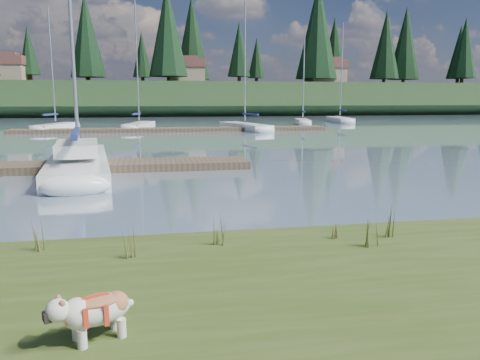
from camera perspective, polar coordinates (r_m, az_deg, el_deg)
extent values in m
plane|color=#7D92A7|center=(39.87, -10.96, 5.80)|extent=(200.00, 200.00, 0.00)
cube|color=#1D3318|center=(82.78, -10.90, 9.60)|extent=(200.00, 20.00, 5.00)
cylinder|color=silver|center=(5.08, -18.68, -17.87)|extent=(0.10, 0.10, 0.20)
cylinder|color=silver|center=(5.25, -19.29, -16.94)|extent=(0.10, 0.10, 0.20)
cylinder|color=silver|center=(5.18, -14.25, -17.07)|extent=(0.10, 0.10, 0.20)
cylinder|color=silver|center=(5.35, -15.01, -16.19)|extent=(0.10, 0.10, 0.20)
ellipsoid|color=silver|center=(5.12, -16.80, -14.91)|extent=(0.73, 0.56, 0.31)
ellipsoid|color=#A9693F|center=(5.08, -16.86, -13.89)|extent=(0.54, 0.46, 0.11)
ellipsoid|color=silver|center=(4.99, -21.36, -14.60)|extent=(0.30, 0.31, 0.23)
cube|color=black|center=(4.99, -22.48, -15.18)|extent=(0.11, 0.13, 0.09)
cube|color=white|center=(18.98, -19.06, 1.68)|extent=(3.14, 9.28, 0.70)
ellipsoid|color=white|center=(23.50, -18.79, 3.19)|extent=(2.27, 2.70, 0.70)
cube|color=navy|center=(17.51, -19.41, 5.39)|extent=(0.69, 4.13, 0.20)
cube|color=white|center=(18.39, -19.22, 3.72)|extent=(1.83, 3.46, 0.45)
cube|color=#4C3D2C|center=(19.43, -23.12, 1.40)|extent=(16.00, 2.00, 0.30)
cube|color=#4C3D2C|center=(39.90, -8.08, 6.10)|extent=(26.00, 2.20, 0.30)
cube|color=white|center=(43.93, -21.51, 5.95)|extent=(3.13, 6.28, 0.70)
ellipsoid|color=white|center=(46.66, -19.75, 6.25)|extent=(1.77, 1.99, 0.70)
cylinder|color=silver|center=(43.94, -21.97, 12.95)|extent=(0.12, 0.12, 9.60)
cube|color=navy|center=(43.14, -22.13, 7.42)|extent=(0.91, 2.39, 0.20)
cube|color=white|center=(43.54, -12.17, 6.38)|extent=(2.88, 6.73, 0.70)
ellipsoid|color=white|center=(46.73, -11.19, 6.65)|extent=(1.79, 2.06, 0.70)
cylinder|color=silver|center=(43.59, -12.45, 13.93)|extent=(0.12, 0.12, 10.32)
cube|color=navy|center=(42.62, -12.52, 7.89)|extent=(0.76, 2.59, 0.20)
cube|color=white|center=(41.44, 0.61, 6.43)|extent=(3.53, 7.77, 0.70)
ellipsoid|color=white|center=(44.89, -1.48, 6.70)|extent=(2.11, 2.41, 0.70)
cylinder|color=silver|center=(41.54, 0.63, 15.28)|extent=(0.12, 0.12, 11.65)
cube|color=navy|center=(40.45, 1.25, 8.02)|extent=(0.93, 2.97, 0.20)
cube|color=white|center=(49.85, 7.65, 6.94)|extent=(2.25, 5.41, 0.70)
ellipsoid|color=white|center=(52.46, 7.33, 7.10)|extent=(1.42, 1.64, 0.70)
cylinder|color=silver|center=(49.82, 7.78, 12.29)|extent=(0.12, 0.12, 8.13)
cube|color=navy|center=(49.09, 7.78, 8.27)|extent=(0.62, 2.09, 0.20)
cube|color=white|center=(55.84, 12.07, 7.13)|extent=(2.42, 7.04, 0.70)
ellipsoid|color=white|center=(59.17, 11.19, 7.31)|extent=(1.73, 2.05, 0.70)
cylinder|color=silver|center=(55.87, 12.29, 13.00)|extent=(0.12, 0.12, 10.29)
cube|color=navy|center=(54.89, 12.38, 8.31)|extent=(0.54, 2.75, 0.20)
cone|color=#475B23|center=(7.43, -13.74, -7.07)|extent=(0.03, 0.03, 0.57)
cone|color=brown|center=(7.37, -12.89, -7.63)|extent=(0.03, 0.03, 0.46)
cone|color=#475B23|center=(7.45, -13.27, -6.78)|extent=(0.03, 0.03, 0.63)
cone|color=brown|center=(7.42, -12.64, -7.74)|extent=(0.03, 0.03, 0.40)
cone|color=#475B23|center=(7.36, -13.61, -7.46)|extent=(0.03, 0.03, 0.51)
cone|color=#475B23|center=(7.88, -3.07, -6.13)|extent=(0.03, 0.03, 0.49)
cone|color=brown|center=(7.84, -2.19, -6.57)|extent=(0.03, 0.03, 0.39)
cone|color=#475B23|center=(7.90, -2.66, -5.88)|extent=(0.03, 0.03, 0.54)
cone|color=brown|center=(7.89, -2.02, -6.65)|extent=(0.03, 0.03, 0.34)
cone|color=#475B23|center=(7.81, -2.84, -6.45)|extent=(0.03, 0.03, 0.44)
cone|color=#475B23|center=(8.05, 15.36, -5.85)|extent=(0.03, 0.03, 0.56)
cone|color=brown|center=(8.05, 16.27, -6.30)|extent=(0.03, 0.03, 0.45)
cone|color=#475B23|center=(8.10, 15.66, -5.57)|extent=(0.03, 0.03, 0.62)
cone|color=brown|center=(8.11, 16.32, -6.40)|extent=(0.03, 0.03, 0.39)
cone|color=#475B23|center=(8.00, 15.73, -6.18)|extent=(0.03, 0.03, 0.51)
cone|color=#475B23|center=(8.22, -23.85, -6.20)|extent=(0.03, 0.03, 0.51)
cone|color=brown|center=(8.15, -23.18, -6.68)|extent=(0.03, 0.03, 0.41)
cone|color=#475B23|center=(8.23, -23.41, -5.97)|extent=(0.03, 0.03, 0.56)
cone|color=brown|center=(8.18, -22.90, -6.77)|extent=(0.03, 0.03, 0.36)
cone|color=#475B23|center=(8.15, -23.82, -6.53)|extent=(0.03, 0.03, 0.46)
cone|color=#475B23|center=(8.31, 10.82, -5.76)|extent=(0.03, 0.03, 0.40)
cone|color=brown|center=(8.30, 11.69, -6.10)|extent=(0.03, 0.03, 0.32)
cone|color=#475B23|center=(8.35, 11.13, -5.55)|extent=(0.03, 0.03, 0.44)
cone|color=brown|center=(8.35, 11.78, -6.14)|extent=(0.03, 0.03, 0.28)
cone|color=#475B23|center=(8.25, 11.14, -6.03)|extent=(0.03, 0.03, 0.36)
cone|color=#475B23|center=(8.70, 17.32, -4.91)|extent=(0.03, 0.03, 0.52)
cone|color=brown|center=(8.71, 18.16, -5.30)|extent=(0.03, 0.03, 0.41)
cone|color=#475B23|center=(8.75, 17.59, -4.67)|extent=(0.03, 0.03, 0.57)
cone|color=brown|center=(8.76, 18.20, -5.38)|extent=(0.03, 0.03, 0.36)
cone|color=#475B23|center=(8.65, 17.68, -5.20)|extent=(0.03, 0.03, 0.47)
cube|color=#33281C|center=(8.62, -11.87, -8.56)|extent=(60.00, 0.50, 0.14)
cylinder|color=#382619|center=(82.48, -18.09, 11.66)|extent=(0.60, 0.60, 1.80)
cone|color=black|center=(82.90, -18.31, 15.70)|extent=(4.84, 4.84, 11.00)
cylinder|color=#382619|center=(75.89, -8.68, 12.22)|extent=(0.60, 0.60, 1.80)
cone|color=black|center=(76.53, -8.83, 17.61)|extent=(6.16, 6.16, 14.00)
cylinder|color=#382619|center=(81.19, -0.10, 12.18)|extent=(0.60, 0.60, 1.80)
cone|color=black|center=(81.53, -0.10, 15.65)|extent=(3.96, 3.96, 9.00)
cylinder|color=#382619|center=(82.64, 9.27, 12.01)|extent=(0.60, 0.60, 1.80)
cone|color=black|center=(83.34, 9.43, 17.58)|extent=(7.04, 7.04, 16.00)
cylinder|color=#382619|center=(90.98, 17.11, 11.51)|extent=(0.60, 0.60, 1.80)
cone|color=black|center=(91.41, 17.32, 15.45)|extent=(5.28, 5.28, 12.00)
cylinder|color=#382619|center=(94.35, 25.40, 10.93)|extent=(0.60, 0.60, 1.80)
cone|color=black|center=(94.70, 25.66, 14.32)|extent=(4.62, 4.62, 10.50)
cube|color=gray|center=(82.90, -26.70, 11.44)|extent=(6.00, 5.00, 2.80)
cube|color=brown|center=(83.02, -26.81, 12.88)|extent=(6.30, 5.30, 1.40)
cube|color=brown|center=(83.08, -26.86, 13.43)|extent=(4.20, 3.60, 0.70)
cube|color=gray|center=(81.06, -6.65, 12.47)|extent=(6.00, 5.00, 2.80)
cube|color=brown|center=(81.18, -6.68, 13.95)|extent=(6.30, 5.30, 1.40)
cube|color=brown|center=(81.24, -6.69, 14.51)|extent=(4.20, 3.60, 0.70)
cube|color=gray|center=(84.28, 10.35, 12.28)|extent=(6.00, 5.00, 2.80)
cube|color=brown|center=(84.40, 10.40, 13.70)|extent=(6.30, 5.30, 1.40)
cube|color=brown|center=(84.46, 10.41, 14.24)|extent=(4.20, 3.60, 0.70)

